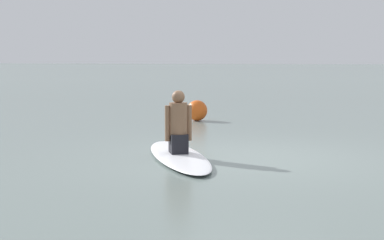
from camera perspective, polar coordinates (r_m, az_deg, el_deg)
ground_plane at (r=9.36m, az=5.26°, el=-3.68°), size 400.00×400.00×0.00m
surfboard at (r=9.24m, az=-1.34°, el=-3.51°), size 3.15×2.44×0.09m
person_paddler at (r=9.17m, az=-1.35°, el=-0.47°), size 0.42×0.40×0.99m
buoy_marker at (r=14.84m, az=0.50°, el=0.94°), size 0.53×0.53×0.53m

